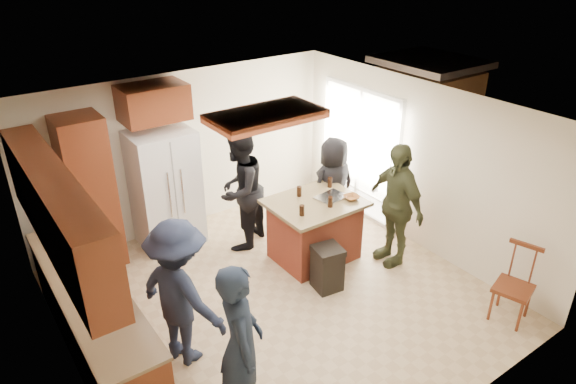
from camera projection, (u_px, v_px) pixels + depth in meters
room_shell at (417, 133)px, 9.82m from camera, size 8.00×5.20×5.00m
person_front_left at (241, 345)px, 4.76m from camera, size 0.68×0.77×1.74m
person_behind_left at (240, 190)px, 7.51m from camera, size 1.06×0.95×1.85m
person_behind_right at (333, 187)px, 7.92m from camera, size 0.80×0.54×1.57m
person_side_right at (396, 204)px, 7.14m from camera, size 0.69×1.13×1.82m
person_counter at (180, 294)px, 5.44m from camera, size 0.89×1.23×1.73m
left_cabinetry at (82, 284)px, 5.44m from camera, size 0.64×3.00×2.30m
back_wall_units at (106, 170)px, 7.03m from camera, size 1.80×0.60×2.45m
refrigerator at (166, 189)px, 7.59m from camera, size 0.90×0.76×1.80m
kitchen_island at (315, 229)px, 7.39m from camera, size 1.28×1.03×0.93m
island_items at (332, 197)px, 7.21m from camera, size 1.01×0.67×0.15m
trash_bin at (327, 268)px, 6.80m from camera, size 0.42×0.42×0.63m
spindle_chair at (514, 287)px, 6.20m from camera, size 0.52×0.52×0.99m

